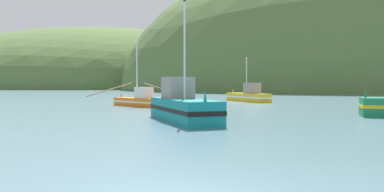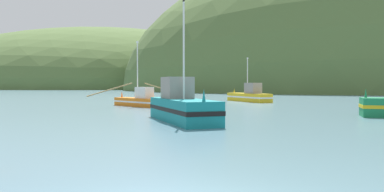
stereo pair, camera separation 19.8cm
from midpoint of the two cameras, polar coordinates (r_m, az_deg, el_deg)
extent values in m
ellipsoid|color=#516B38|center=(169.53, 25.37, 0.82)|extent=(199.84, 159.87, 109.43)
ellipsoid|color=#516B38|center=(243.30, -13.34, 1.20)|extent=(218.81, 175.05, 71.09)
cube|color=gold|center=(52.71, 8.54, -0.21)|extent=(5.65, 8.58, 1.13)
cube|color=white|center=(52.70, 8.54, -0.15)|extent=(5.70, 8.66, 0.20)
cone|color=gold|center=(56.11, 6.42, 0.85)|extent=(0.27, 0.27, 0.70)
cube|color=gray|center=(51.73, 9.20, 1.17)|extent=(2.30, 2.66, 1.43)
cylinder|color=silver|center=(52.95, 8.38, 2.94)|extent=(0.12, 0.12, 4.67)
cube|color=white|center=(53.05, 8.40, 5.59)|extent=(0.19, 0.33, 0.20)
cone|color=#197A47|center=(31.14, 24.67, 0.41)|extent=(0.24, 0.24, 0.70)
cube|color=#147F84|center=(24.46, -1.23, -2.14)|extent=(5.38, 8.71, 1.45)
cube|color=black|center=(24.45, -1.23, -1.97)|extent=(5.43, 8.80, 0.26)
cone|color=#147F84|center=(20.71, 2.05, 0.11)|extent=(0.26, 0.26, 0.70)
cube|color=gray|center=(25.49, -2.01, 1.25)|extent=(2.45, 2.80, 1.43)
cylinder|color=silver|center=(24.18, -1.00, 6.77)|extent=(0.12, 0.12, 6.11)
cube|color=black|center=(24.66, -1.01, 14.14)|extent=(0.17, 0.34, 0.20)
cube|color=orange|center=(41.36, -7.85, -0.92)|extent=(6.34, 6.13, 0.90)
cube|color=white|center=(41.36, -7.85, -0.86)|extent=(6.41, 6.19, 0.16)
cone|color=orange|center=(44.08, -10.30, 0.28)|extent=(0.28, 0.28, 0.70)
cube|color=silver|center=(40.44, -6.99, 0.50)|extent=(2.17, 2.15, 1.18)
cylinder|color=silver|center=(41.47, -8.00, 3.78)|extent=(0.12, 0.12, 5.89)
cube|color=white|center=(41.69, -8.02, 7.99)|extent=(0.28, 0.27, 0.20)
cylinder|color=#997F4C|center=(39.47, -11.95, 0.96)|extent=(3.68, 3.88, 1.41)
cylinder|color=#997F4C|center=(43.35, -4.14, 1.06)|extent=(3.68, 3.88, 1.41)
camera|label=1|loc=(0.10, -89.82, 0.01)|focal=35.73mm
camera|label=2|loc=(0.10, 90.18, -0.01)|focal=35.73mm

